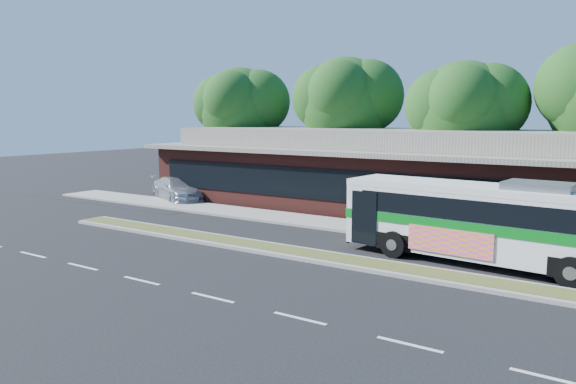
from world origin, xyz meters
TOP-DOWN VIEW (x-y plane):
  - ground at (0.00, 0.00)m, footprint 120.00×120.00m
  - median_strip at (0.00, 0.60)m, footprint 26.00×1.10m
  - sidewalk at (0.00, 6.40)m, footprint 44.00×2.60m
  - parking_lot at (-18.00, 10.00)m, footprint 14.00×12.00m
  - plaza_building at (0.00, 12.99)m, footprint 33.20×11.20m
  - tree_bg_a at (-14.58, 15.14)m, footprint 6.47×5.80m
  - tree_bg_b at (-6.57, 16.14)m, footprint 6.69×6.00m
  - tree_bg_c at (1.40, 15.13)m, footprint 6.24×5.60m
  - transit_bus at (5.90, 3.13)m, footprint 11.01×3.24m
  - sedan at (-14.46, 8.05)m, footprint 5.36×3.89m

SIDE VIEW (x-z plane):
  - ground at x=0.00m, z-range 0.00..0.00m
  - parking_lot at x=-18.00m, z-range 0.00..0.01m
  - sidewalk at x=0.00m, z-range 0.00..0.12m
  - median_strip at x=0.00m, z-range 0.00..0.15m
  - sedan at x=-14.46m, z-range 0.00..1.44m
  - transit_bus at x=5.90m, z-range 0.17..3.22m
  - plaza_building at x=0.00m, z-range -0.10..4.35m
  - tree_bg_c at x=1.40m, z-range 1.46..9.72m
  - tree_bg_a at x=-14.58m, z-range 1.55..10.18m
  - tree_bg_b at x=-6.57m, z-range 1.64..10.64m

